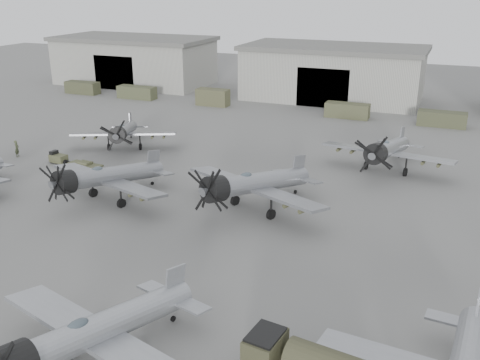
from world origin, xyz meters
The scene contains 15 objects.
ground centered at (0.00, 0.00, 0.00)m, with size 220.00×220.00×0.00m, color slate.
hangar_left centered at (-38.00, 61.96, 4.37)m, with size 29.00×14.80×8.70m.
hangar_center centered at (0.00, 61.96, 4.37)m, with size 29.00×14.80×8.70m.
support_truck_0 centered at (-41.16, 50.00, 1.04)m, with size 6.06×2.20×2.08m, color #3F422B.
support_truck_1 centered at (-30.14, 50.00, 1.03)m, with size 6.53×2.20×2.05m, color #454930.
support_truck_2 centered at (-16.20, 50.00, 1.30)m, with size 5.11×2.20×2.60m, color #4A4A30.
support_truck_4 centered at (5.00, 50.00, 1.04)m, with size 6.22×2.20×2.09m, color #474A30.
support_truck_5 centered at (17.80, 50.00, 1.01)m, with size 6.31×2.20×2.02m, color #3F422B.
aircraft_near_1 centered at (4.21, -7.94, 2.39)m, with size 13.16×11.85×5.25m.
aircraft_mid_1 centered at (-8.44, 10.75, 2.38)m, with size 13.09×11.79×5.23m.
aircraft_mid_2 centered at (4.28, 13.64, 2.54)m, with size 13.74×12.43×5.58m.
aircraft_far_0 centered at (-15.75, 24.66, 2.20)m, with size 11.77×10.67×4.83m.
aircraft_far_1 centered at (13.38, 28.06, 2.44)m, with size 13.53×12.18×5.37m.
tug_trailer centered at (-18.16, 17.75, 0.50)m, with size 6.75×2.00×1.34m.
ground_crew centered at (-25.39, 18.02, 0.94)m, with size 0.69×0.45×1.88m, color #434B31.
Camera 1 is at (19.12, -25.27, 18.48)m, focal length 40.00 mm.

